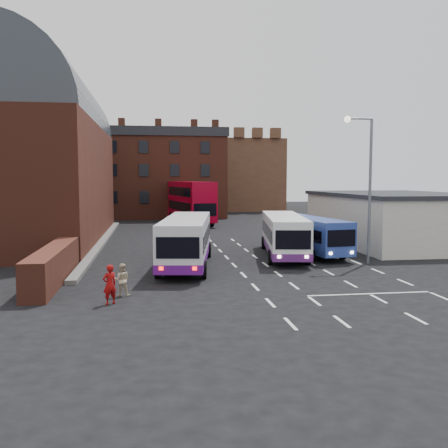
{
  "coord_description": "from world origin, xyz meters",
  "views": [
    {
      "loc": [
        -5.08,
        -24.82,
        5.39
      ],
      "look_at": [
        0.0,
        10.0,
        2.2
      ],
      "focal_mm": 40.0,
      "sensor_mm": 36.0,
      "label": 1
    }
  ],
  "objects": [
    {
      "name": "pedestrian_beige",
      "position": [
        -6.47,
        -1.74,
        0.76
      ],
      "size": [
        0.76,
        0.6,
        1.52
      ],
      "primitive_type": "imported",
      "rotation": [
        0.0,
        0.0,
        3.1
      ],
      "color": "#C2AE8B",
      "rests_on": "ground"
    },
    {
      "name": "bus_red_double",
      "position": [
        -0.43,
        34.75,
        2.68
      ],
      "size": [
        4.98,
        12.93,
        5.05
      ],
      "rotation": [
        0.0,
        0.0,
        3.31
      ],
      "color": "#A10019",
      "rests_on": "ground"
    },
    {
      "name": "forecourt_wall",
      "position": [
        -10.2,
        2.0,
        0.9
      ],
      "size": [
        1.2,
        10.0,
        1.8
      ],
      "primitive_type": "cube",
      "color": "#602B1E",
      "rests_on": "ground"
    },
    {
      "name": "ground",
      "position": [
        0.0,
        0.0,
        0.0
      ],
      "size": [
        180.0,
        180.0,
        0.0
      ],
      "primitive_type": "plane",
      "color": "black"
    },
    {
      "name": "street_lamp",
      "position": [
        8.28,
        5.05,
        5.59
      ],
      "size": [
        1.89,
        0.41,
        9.27
      ],
      "rotation": [
        0.0,
        0.0,
        -0.0
      ],
      "color": "slate",
      "rests_on": "ground"
    },
    {
      "name": "cream_building",
      "position": [
        15.0,
        14.0,
        2.16
      ],
      "size": [
        10.4,
        16.4,
        4.25
      ],
      "color": "beige",
      "rests_on": "ground"
    },
    {
      "name": "railway_station",
      "position": [
        -15.5,
        21.0,
        7.64
      ],
      "size": [
        12.0,
        28.0,
        16.0
      ],
      "color": "#602B1E",
      "rests_on": "ground"
    },
    {
      "name": "castle_keep",
      "position": [
        6.0,
        66.0,
        6.0
      ],
      "size": [
        22.0,
        22.0,
        12.0
      ],
      "primitive_type": "cube",
      "color": "brown",
      "rests_on": "ground"
    },
    {
      "name": "bus_blue",
      "position": [
        6.0,
        9.66,
        1.56
      ],
      "size": [
        3.6,
        9.93,
        2.65
      ],
      "rotation": [
        0.0,
        0.0,
        3.29
      ],
      "color": "#2A4093",
      "rests_on": "ground"
    },
    {
      "name": "brick_terrace",
      "position": [
        -6.0,
        46.0,
        5.5
      ],
      "size": [
        22.0,
        10.0,
        11.0
      ],
      "primitive_type": "cube",
      "color": "brown",
      "rests_on": "ground"
    },
    {
      "name": "bus_white_outbound",
      "position": [
        -2.96,
        5.77,
        1.78
      ],
      "size": [
        4.13,
        11.29,
        3.01
      ],
      "rotation": [
        0.0,
        0.0,
        -0.15
      ],
      "color": "silver",
      "rests_on": "ground"
    },
    {
      "name": "pedestrian_red",
      "position": [
        -6.9,
        -3.23,
        0.86
      ],
      "size": [
        0.75,
        0.68,
        1.73
      ],
      "primitive_type": "imported",
      "rotation": [
        0.0,
        0.0,
        3.69
      ],
      "color": "#910A0A",
      "rests_on": "ground"
    },
    {
      "name": "bus_white_inbound",
      "position": [
        4.02,
        8.63,
        1.68
      ],
      "size": [
        4.04,
        10.7,
        2.85
      ],
      "rotation": [
        0.0,
        0.0,
        2.98
      ],
      "color": "white",
      "rests_on": "ground"
    }
  ]
}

